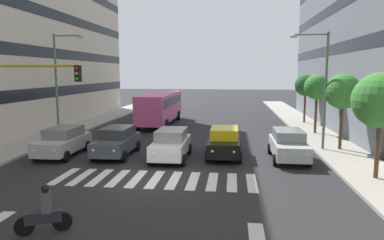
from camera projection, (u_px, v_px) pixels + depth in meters
The scene contains 18 objects.
ground_plane at pixel (155, 179), 16.56m from camera, with size 180.00×180.00×0.00m, color #262628.
building_left_block_0 at pixel (380, 31), 31.35m from camera, with size 9.46×26.81×17.25m.
crosswalk_markings at pixel (155, 179), 16.56m from camera, with size 9.45×2.80×0.01m.
lane_arrow_0 at pixel (257, 238), 10.65m from camera, with size 0.50×2.20×0.01m, color silver.
car_0 at pixel (288, 144), 20.22m from camera, with size 2.02×4.44×1.72m.
car_1 at pixel (224, 142), 20.97m from camera, with size 2.02×4.44×1.72m.
car_2 at pixel (171, 144), 20.39m from camera, with size 2.02×4.44×1.72m.
car_3 at pixel (117, 141), 21.23m from camera, with size 2.02×4.44×1.72m.
car_4 at pixel (63, 141), 21.22m from camera, with size 2.02×4.44×1.72m.
bus_behind_traffic at pixel (160, 105), 33.97m from camera, with size 2.78×10.50×3.00m.
motorcycle_with_rider at pixel (44, 213), 10.94m from camera, with size 1.57×0.84×1.57m.
traffic_light_gantry at pixel (11, 99), 16.67m from camera, with size 5.06×0.36×5.50m.
street_lamp_left at pixel (320, 80), 21.95m from camera, with size 2.42×0.28×7.32m.
street_lamp_right at pixel (60, 76), 25.77m from camera, with size 2.41×0.28×7.63m.
street_tree_0 at pixel (381, 101), 15.82m from camera, with size 2.54×2.54×4.87m.
street_tree_1 at pixel (343, 92), 21.97m from camera, with size 2.21×2.21×4.76m.
street_tree_2 at pixel (317, 87), 27.91m from camera, with size 2.01×2.01×4.70m.
street_tree_3 at pixel (306, 85), 34.01m from camera, with size 2.08×2.08×4.66m.
Camera 1 is at (-3.56, 15.73, 4.99)m, focal length 32.92 mm.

